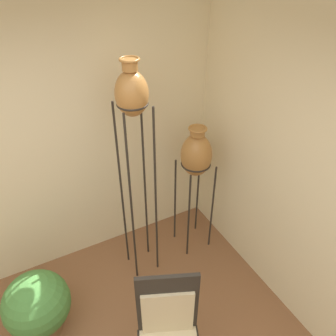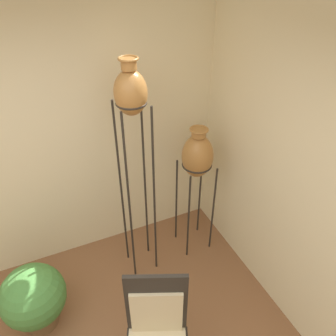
% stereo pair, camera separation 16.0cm
% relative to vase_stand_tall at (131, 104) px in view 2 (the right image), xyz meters
% --- Properties ---
extents(wall_back, '(8.06, 0.06, 2.70)m').
position_rel_vase_stand_tall_xyz_m(wall_back, '(-1.02, 0.53, -0.50)').
color(wall_back, beige).
rests_on(wall_back, ground_plane).
extents(vase_stand_tall, '(0.26, 0.26, 2.21)m').
position_rel_vase_stand_tall_xyz_m(vase_stand_tall, '(0.00, 0.00, 0.00)').
color(vase_stand_tall, '#28231E').
rests_on(vase_stand_tall, ground_plane).
extents(vase_stand_medium, '(0.31, 0.31, 1.49)m').
position_rel_vase_stand_tall_xyz_m(vase_stand_medium, '(0.64, 0.03, -0.68)').
color(vase_stand_medium, '#28231E').
rests_on(vase_stand_medium, ground_plane).
extents(chair, '(0.59, 0.59, 1.13)m').
position_rel_vase_stand_tall_xyz_m(chair, '(-0.29, -1.14, -1.22)').
color(chair, '#28231E').
rests_on(chair, ground_plane).
extents(potted_plant, '(0.56, 0.56, 0.67)m').
position_rel_vase_stand_tall_xyz_m(potted_plant, '(-1.08, -0.27, -1.48)').
color(potted_plant, brown).
rests_on(potted_plant, ground_plane).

